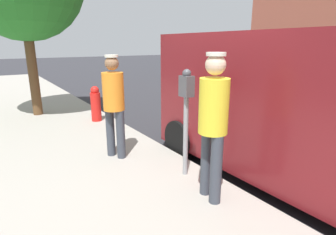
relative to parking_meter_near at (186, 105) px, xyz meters
name	(u,v)px	position (x,y,z in m)	size (l,w,h in m)	color
ground_plane	(241,159)	(-1.35, -0.11, -1.18)	(80.00, 80.00, 0.00)	#2D2D33
sidewalk_slab	(20,227)	(2.15, -0.11, -1.11)	(5.00, 32.00, 0.15)	#9E998E
parking_meter_near	(186,105)	(0.00, 0.00, 0.00)	(0.14, 0.18, 1.52)	gray
pedestrian_in_orange	(114,101)	(0.57, -1.16, -0.07)	(0.34, 0.34, 1.68)	#383D47
pedestrian_in_yellow	(213,119)	(0.13, 0.67, -0.02)	(0.34, 0.36, 1.75)	#383D47
parked_van	(334,110)	(-1.50, 1.22, -0.03)	(2.19, 5.23, 2.15)	maroon
fire_hydrant	(96,104)	(0.10, -3.48, -0.61)	(0.24, 0.24, 0.86)	red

